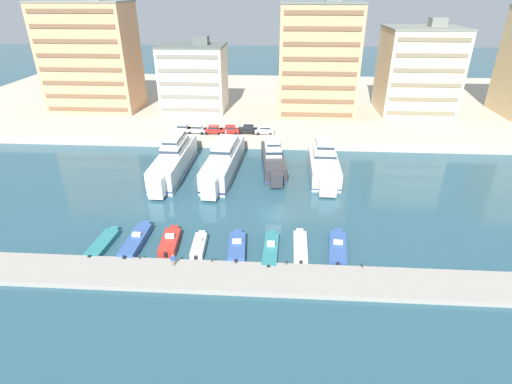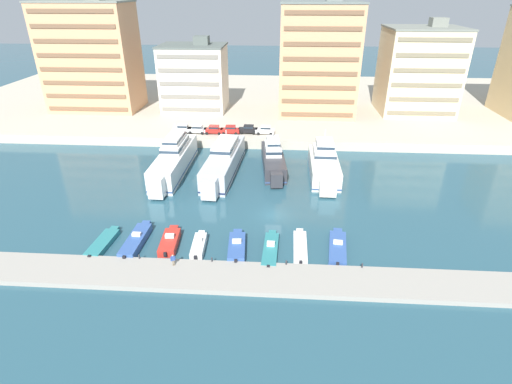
{
  "view_description": "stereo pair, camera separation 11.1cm",
  "coord_description": "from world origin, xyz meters",
  "px_view_note": "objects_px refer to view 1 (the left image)",
  "views": [
    {
      "loc": [
        0.64,
        -51.56,
        30.09
      ],
      "look_at": [
        -2.79,
        2.49,
        2.5
      ],
      "focal_mm": 28.0,
      "sensor_mm": 36.0,
      "label": 1
    },
    {
      "loc": [
        0.75,
        -51.55,
        30.09
      ],
      "look_at": [
        -2.79,
        2.49,
        2.5
      ],
      "focal_mm": 28.0,
      "sensor_mm": 36.0,
      "label": 2
    }
  ],
  "objects_px": {
    "yacht_ivory_center_left": "(324,164)",
    "motorboat_blue_center": "(237,247)",
    "yacht_silver_left": "(223,161)",
    "motorboat_teal_center_right": "(271,249)",
    "motorboat_teal_far_left": "(103,243)",
    "motorboat_white_mid_right": "(300,246)",
    "car_silver_left": "(197,129)",
    "yacht_charcoal_mid_left": "(273,159)",
    "car_red_mid_left": "(213,129)",
    "car_red_center_left": "(230,129)",
    "yacht_white_far_left": "(174,159)",
    "pedestrian_near_edge": "(173,259)",
    "motorboat_blue_right": "(338,247)",
    "car_silver_far_left": "(182,128)",
    "car_black_center": "(248,129)",
    "motorboat_blue_left": "(136,240)",
    "motorboat_white_center_left": "(199,246)",
    "car_white_center_right": "(265,130)",
    "motorboat_red_mid_left": "(170,241)"
  },
  "relations": [
    {
      "from": "car_red_center_left",
      "to": "car_black_center",
      "type": "relative_size",
      "value": 1.0
    },
    {
      "from": "yacht_ivory_center_left",
      "to": "pedestrian_near_edge",
      "type": "xyz_separation_m",
      "value": [
        -20.2,
        -28.85,
        -0.61
      ]
    },
    {
      "from": "car_red_center_left",
      "to": "motorboat_red_mid_left",
      "type": "bearing_deg",
      "value": -94.52
    },
    {
      "from": "yacht_silver_left",
      "to": "motorboat_teal_center_right",
      "type": "height_order",
      "value": "yacht_silver_left"
    },
    {
      "from": "yacht_charcoal_mid_left",
      "to": "car_red_mid_left",
      "type": "height_order",
      "value": "yacht_charcoal_mid_left"
    },
    {
      "from": "motorboat_teal_center_right",
      "to": "car_red_center_left",
      "type": "height_order",
      "value": "car_red_center_left"
    },
    {
      "from": "yacht_white_far_left",
      "to": "motorboat_teal_center_right",
      "type": "relative_size",
      "value": 2.73
    },
    {
      "from": "car_red_mid_left",
      "to": "motorboat_white_center_left",
      "type": "bearing_deg",
      "value": -83.72
    },
    {
      "from": "motorboat_white_mid_right",
      "to": "car_white_center_right",
      "type": "height_order",
      "value": "car_white_center_right"
    },
    {
      "from": "car_red_mid_left",
      "to": "pedestrian_near_edge",
      "type": "xyz_separation_m",
      "value": [
        2.27,
        -44.64,
        -1.43
      ]
    },
    {
      "from": "motorboat_teal_far_left",
      "to": "car_red_center_left",
      "type": "height_order",
      "value": "car_red_center_left"
    },
    {
      "from": "yacht_white_far_left",
      "to": "car_black_center",
      "type": "xyz_separation_m",
      "value": [
        12.21,
        16.89,
        0.54
      ]
    },
    {
      "from": "motorboat_teal_far_left",
      "to": "car_black_center",
      "type": "relative_size",
      "value": 1.76
    },
    {
      "from": "motorboat_blue_center",
      "to": "motorboat_red_mid_left",
      "type": "bearing_deg",
      "value": 175.68
    },
    {
      "from": "car_white_center_right",
      "to": "motorboat_teal_center_right",
      "type": "bearing_deg",
      "value": -86.43
    },
    {
      "from": "yacht_silver_left",
      "to": "car_silver_left",
      "type": "distance_m",
      "value": 17.9
    },
    {
      "from": "yacht_charcoal_mid_left",
      "to": "motorboat_teal_far_left",
      "type": "xyz_separation_m",
      "value": [
        -21.61,
        -26.64,
        -1.6
      ]
    },
    {
      "from": "yacht_white_far_left",
      "to": "car_red_center_left",
      "type": "distance_m",
      "value": 18.35
    },
    {
      "from": "motorboat_blue_left",
      "to": "motorboat_white_center_left",
      "type": "distance_m",
      "value": 8.5
    },
    {
      "from": "yacht_ivory_center_left",
      "to": "car_silver_far_left",
      "type": "xyz_separation_m",
      "value": [
        -29.39,
        16.15,
        0.82
      ]
    },
    {
      "from": "yacht_silver_left",
      "to": "car_black_center",
      "type": "height_order",
      "value": "yacht_silver_left"
    },
    {
      "from": "yacht_ivory_center_left",
      "to": "motorboat_blue_center",
      "type": "distance_m",
      "value": 27.71
    },
    {
      "from": "yacht_silver_left",
      "to": "car_black_center",
      "type": "relative_size",
      "value": 5.54
    },
    {
      "from": "car_silver_far_left",
      "to": "car_red_mid_left",
      "type": "bearing_deg",
      "value": -3.02
    },
    {
      "from": "motorboat_white_mid_right",
      "to": "car_red_mid_left",
      "type": "relative_size",
      "value": 1.9
    },
    {
      "from": "yacht_charcoal_mid_left",
      "to": "motorboat_white_mid_right",
      "type": "height_order",
      "value": "yacht_charcoal_mid_left"
    },
    {
      "from": "motorboat_blue_center",
      "to": "car_silver_left",
      "type": "distance_m",
      "value": 42.34
    },
    {
      "from": "motorboat_blue_center",
      "to": "car_silver_left",
      "type": "xyz_separation_m",
      "value": [
        -13.0,
        40.22,
        2.44
      ]
    },
    {
      "from": "yacht_silver_left",
      "to": "yacht_ivory_center_left",
      "type": "xyz_separation_m",
      "value": [
        18.12,
        0.13,
        -0.06
      ]
    },
    {
      "from": "yacht_white_far_left",
      "to": "motorboat_teal_center_right",
      "type": "height_order",
      "value": "yacht_white_far_left"
    },
    {
      "from": "yacht_white_far_left",
      "to": "pedestrian_near_edge",
      "type": "relative_size",
      "value": 14.45
    },
    {
      "from": "yacht_charcoal_mid_left",
      "to": "car_black_center",
      "type": "xyz_separation_m",
      "value": [
        -5.82,
        14.24,
        1.02
      ]
    },
    {
      "from": "yacht_charcoal_mid_left",
      "to": "motorboat_red_mid_left",
      "type": "relative_size",
      "value": 2.59
    },
    {
      "from": "yacht_white_far_left",
      "to": "car_silver_far_left",
      "type": "xyz_separation_m",
      "value": [
        -2.18,
        16.52,
        0.54
      ]
    },
    {
      "from": "motorboat_blue_center",
      "to": "car_silver_left",
      "type": "relative_size",
      "value": 1.7
    },
    {
      "from": "motorboat_blue_center",
      "to": "car_silver_far_left",
      "type": "distance_m",
      "value": 43.72
    },
    {
      "from": "motorboat_red_mid_left",
      "to": "car_white_center_right",
      "type": "relative_size",
      "value": 1.61
    },
    {
      "from": "yacht_silver_left",
      "to": "motorboat_blue_center",
      "type": "relative_size",
      "value": 3.23
    },
    {
      "from": "yacht_charcoal_mid_left",
      "to": "car_silver_left",
      "type": "distance_m",
      "value": 21.73
    },
    {
      "from": "motorboat_teal_center_right",
      "to": "car_silver_left",
      "type": "bearing_deg",
      "value": 113.3
    },
    {
      "from": "yacht_charcoal_mid_left",
      "to": "yacht_silver_left",
      "type": "bearing_deg",
      "value": -164.88
    },
    {
      "from": "yacht_ivory_center_left",
      "to": "motorboat_blue_right",
      "type": "distance_m",
      "value": 23.45
    },
    {
      "from": "motorboat_blue_center",
      "to": "motorboat_white_mid_right",
      "type": "relative_size",
      "value": 0.91
    },
    {
      "from": "motorboat_teal_far_left",
      "to": "motorboat_white_mid_right",
      "type": "relative_size",
      "value": 0.94
    },
    {
      "from": "motorboat_teal_center_right",
      "to": "yacht_white_far_left",
      "type": "bearing_deg",
      "value": 127.49
    },
    {
      "from": "motorboat_teal_center_right",
      "to": "car_red_center_left",
      "type": "bearing_deg",
      "value": 104.08
    },
    {
      "from": "car_red_center_left",
      "to": "car_red_mid_left",
      "type": "bearing_deg",
      "value": -176.87
    },
    {
      "from": "yacht_white_far_left",
      "to": "yacht_ivory_center_left",
      "type": "height_order",
      "value": "yacht_white_far_left"
    },
    {
      "from": "motorboat_teal_far_left",
      "to": "pedestrian_near_edge",
      "type": "bearing_deg",
      "value": -23.01
    },
    {
      "from": "yacht_silver_left",
      "to": "motorboat_teal_far_left",
      "type": "distance_m",
      "value": 27.4
    }
  ]
}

